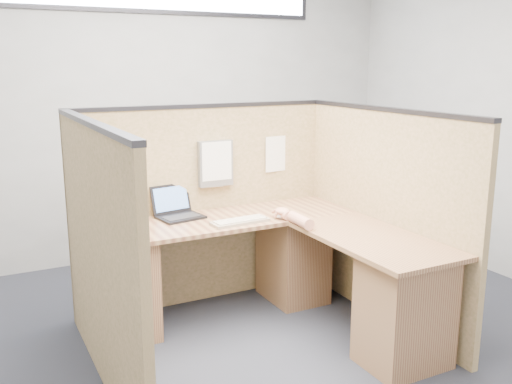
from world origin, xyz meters
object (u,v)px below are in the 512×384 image
laptop (178,209)px  mouse (282,215)px  keyboard (240,221)px  l_desk (270,275)px

laptop → mouse: laptop is taller
mouse → keyboard: bearing=175.1°
l_desk → mouse: (0.20, 0.19, 0.36)m
laptop → mouse: 0.76m
l_desk → laptop: 0.84m
keyboard → mouse: (0.32, -0.03, 0.01)m
l_desk → mouse: mouse is taller
laptop → keyboard: laptop is taller
keyboard → mouse: mouse is taller
l_desk → keyboard: 0.43m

